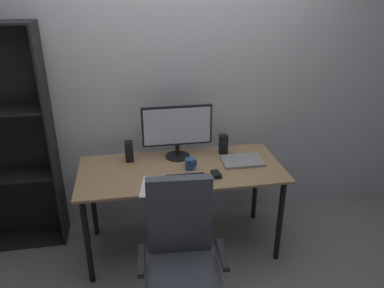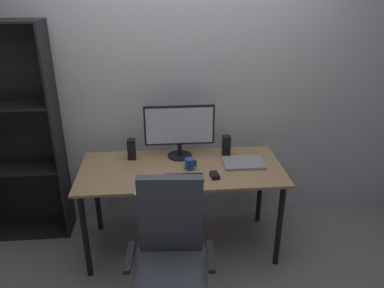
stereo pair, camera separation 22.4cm
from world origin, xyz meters
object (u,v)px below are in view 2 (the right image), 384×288
object	(u,v)px
mouse	(215,175)
coffee_mug	(190,164)
office_chair	(171,266)
keyboard	(184,178)
laptop	(243,163)
bookshelf	(11,138)
monitor	(179,128)
speaker_right	(226,146)
speaker_left	(132,149)
desk	(181,177)

from	to	relation	value
mouse	coffee_mug	size ratio (longest dim) A/B	1.07
office_chair	keyboard	bearing A→B (deg)	82.45
laptop	bookshelf	distance (m)	1.90
monitor	laptop	bearing A→B (deg)	-20.30
keyboard	speaker_right	xyz separation A→B (m)	(0.38, 0.38, 0.08)
monitor	mouse	bearing A→B (deg)	-57.72
coffee_mug	laptop	xyz separation A→B (m)	(0.43, 0.05, -0.03)
coffee_mug	speaker_right	bearing A→B (deg)	34.80
monitor	coffee_mug	bearing A→B (deg)	-73.76
mouse	speaker_left	world-z (taller)	speaker_left
desk	keyboard	size ratio (longest dim) A/B	5.43
monitor	office_chair	size ratio (longest dim) A/B	0.56
speaker_left	speaker_right	size ratio (longest dim) A/B	1.00
speaker_left	mouse	bearing A→B (deg)	-30.61
mouse	coffee_mug	world-z (taller)	coffee_mug
laptop	office_chair	distance (m)	1.04
office_chair	laptop	bearing A→B (deg)	56.42
keyboard	office_chair	distance (m)	0.67
mouse	keyboard	bearing A→B (deg)	174.24
laptop	speaker_left	bearing A→B (deg)	169.41
monitor	bookshelf	world-z (taller)	bookshelf
speaker_left	office_chair	world-z (taller)	office_chair
speaker_right	monitor	bearing A→B (deg)	178.83
keyboard	mouse	world-z (taller)	mouse
keyboard	speaker_right	world-z (taller)	speaker_right
mouse	speaker_right	size ratio (longest dim) A/B	0.56
coffee_mug	speaker_left	size ratio (longest dim) A/B	0.53
office_chair	bookshelf	bearing A→B (deg)	142.43
coffee_mug	office_chair	bearing A→B (deg)	-103.54
laptop	speaker_right	bearing A→B (deg)	122.70
speaker_left	office_chair	distance (m)	1.07
speaker_right	bookshelf	xyz separation A→B (m)	(-1.75, 0.15, 0.07)
monitor	coffee_mug	world-z (taller)	monitor
speaker_right	bookshelf	size ratio (longest dim) A/B	0.09
coffee_mug	speaker_left	distance (m)	0.51
speaker_left	coffee_mug	bearing A→B (deg)	-26.09
monitor	laptop	size ratio (longest dim) A/B	1.76
coffee_mug	speaker_right	world-z (taller)	speaker_right
coffee_mug	office_chair	distance (m)	0.83
keyboard	laptop	xyz separation A→B (m)	(0.49, 0.20, 0.00)
speaker_right	office_chair	distance (m)	1.15
mouse	speaker_left	bearing A→B (deg)	142.27
speaker_right	bookshelf	distance (m)	1.76
monitor	office_chair	xyz separation A→B (m)	(-0.11, -0.97, -0.53)
desk	laptop	xyz separation A→B (m)	(0.49, 0.02, 0.10)
mouse	coffee_mug	xyz separation A→B (m)	(-0.17, 0.15, 0.03)
laptop	desk	bearing A→B (deg)	-176.66
desk	coffee_mug	xyz separation A→B (m)	(0.06, -0.02, 0.13)
keyboard	speaker_right	size ratio (longest dim) A/B	1.71
desk	mouse	world-z (taller)	mouse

